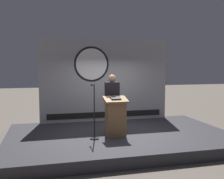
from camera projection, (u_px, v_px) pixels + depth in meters
The scene contains 6 objects.
ground_plane at pixel (120, 143), 7.80m from camera, with size 40.00×40.00×0.00m, color #6B6056.
stage_platform at pixel (120, 138), 7.79m from camera, with size 6.40×4.00×0.30m, color #333338.
banner_display at pixel (105, 80), 9.42m from camera, with size 4.57×0.12×2.87m.
podium at pixel (116, 117), 7.40m from camera, with size 0.64×0.50×1.11m.
speaker_person at pixel (112, 103), 7.83m from camera, with size 0.40×0.26×1.70m.
microphone_stand at pixel (94, 120), 7.15m from camera, with size 0.24×0.52×1.49m.
Camera 1 is at (-2.09, -7.34, 2.29)m, focal length 42.74 mm.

